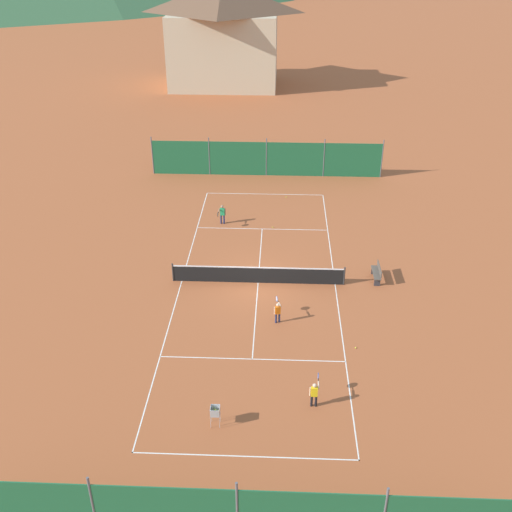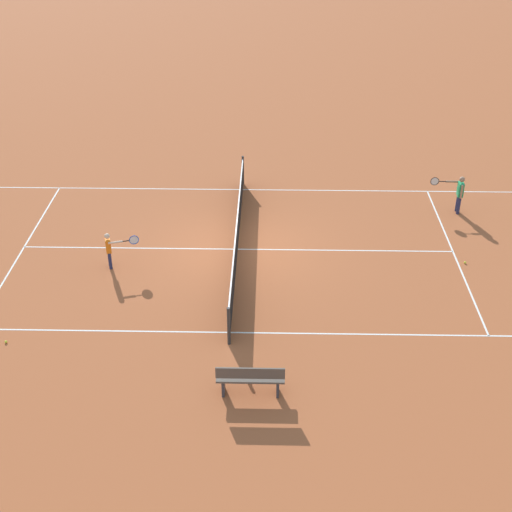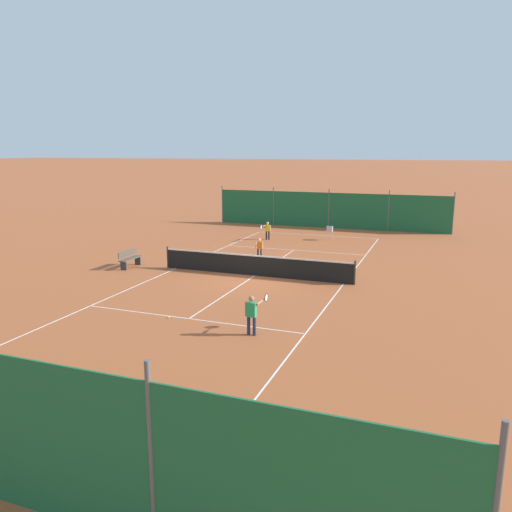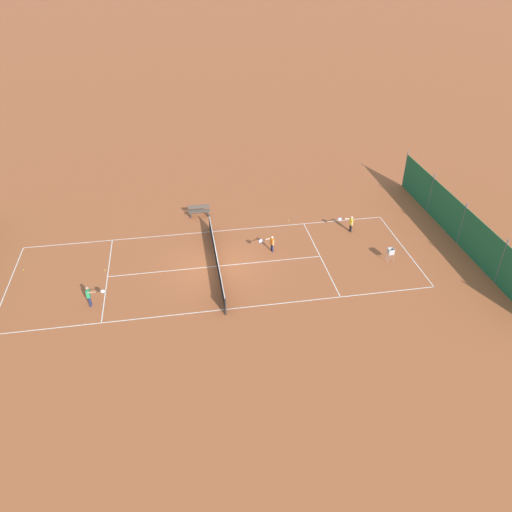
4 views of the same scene
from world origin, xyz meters
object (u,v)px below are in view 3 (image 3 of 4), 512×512
player_far_baseline (267,229)px  tennis_ball_alley_right (48,370)px  player_near_baseline (259,247)px  tennis_ball_alley_left (214,247)px  tennis_net (255,265)px  player_near_service (252,312)px  tennis_ball_by_net_right (169,317)px  courtside_bench (130,258)px  ball_hopper (330,230)px

player_far_baseline → tennis_ball_alley_right: bearing=93.1°
player_near_baseline → player_far_baseline: (1.52, -5.63, 0.03)m
tennis_ball_alley_left → player_near_baseline: bearing=151.7°
tennis_net → tennis_ball_alley_left: tennis_net is taller
player_near_service → tennis_net: bearing=-70.0°
tennis_ball_alley_right → tennis_ball_by_net_right: bearing=-99.8°
player_near_baseline → courtside_bench: bearing=37.8°
player_near_baseline → tennis_ball_alley_left: player_near_baseline is taller
tennis_ball_by_net_right → courtside_bench: courtside_bench is taller
tennis_ball_by_net_right → tennis_ball_alley_right: (0.82, 4.75, 0.00)m
ball_hopper → tennis_ball_alley_left: bearing=40.3°
ball_hopper → player_far_baseline: bearing=18.1°
tennis_ball_by_net_right → tennis_ball_alley_left: size_ratio=1.00×
tennis_ball_by_net_right → tennis_ball_alley_left: same height
tennis_net → player_near_service: bearing=110.0°
player_near_baseline → ball_hopper: (-2.29, -6.88, 0.01)m
tennis_net → tennis_ball_alley_left: bearing=-49.6°
player_near_baseline → tennis_ball_alley_right: (0.42, 14.87, -0.61)m
tennis_ball_by_net_right → tennis_ball_alley_left: (3.96, -12.04, 0.00)m
player_near_service → tennis_ball_by_net_right: 3.33m
tennis_net → player_far_baseline: 9.52m
ball_hopper → player_near_baseline: bearing=71.6°
tennis_net → tennis_ball_by_net_right: 6.65m
ball_hopper → tennis_net: bearing=83.3°
player_far_baseline → tennis_ball_alley_right: size_ratio=17.27×
player_near_baseline → tennis_ball_by_net_right: bearing=92.3°
tennis_ball_alley_right → ball_hopper: size_ratio=0.07×
player_far_baseline → ball_hopper: player_far_baseline is taller
player_near_baseline → tennis_ball_alley_left: size_ratio=16.53×
player_near_service → tennis_ball_alley_right: 5.97m
tennis_ball_alley_left → tennis_ball_by_net_right: bearing=108.2°
tennis_net → tennis_ball_alley_right: (1.49, 11.35, -0.47)m
player_near_service → tennis_ball_by_net_right: (3.23, -0.43, -0.70)m
courtside_bench → tennis_ball_by_net_right: bearing=133.3°
tennis_ball_by_net_right → player_far_baseline: bearing=-83.0°
tennis_ball_alley_left → courtside_bench: size_ratio=0.04×
player_near_baseline → tennis_ball_alley_right: size_ratio=16.53×
tennis_ball_alley_right → ball_hopper: ball_hopper is taller
tennis_ball_by_net_right → tennis_net: bearing=-95.8°
player_near_baseline → player_far_baseline: size_ratio=0.96×
tennis_ball_alley_right → courtside_bench: size_ratio=0.04×
player_near_service → player_near_baseline: bearing=-71.0°
tennis_ball_by_net_right → tennis_ball_alley_left: bearing=-71.8°
tennis_ball_by_net_right → ball_hopper: bearing=-96.3°
tennis_ball_by_net_right → ball_hopper: ball_hopper is taller
tennis_net → tennis_ball_by_net_right: size_ratio=139.09×
player_far_baseline → tennis_ball_alley_right: 20.55m
player_near_baseline → tennis_ball_by_net_right: (-0.41, 10.12, -0.61)m
player_far_baseline → tennis_net: bearing=105.8°
ball_hopper → courtside_bench: size_ratio=0.59×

